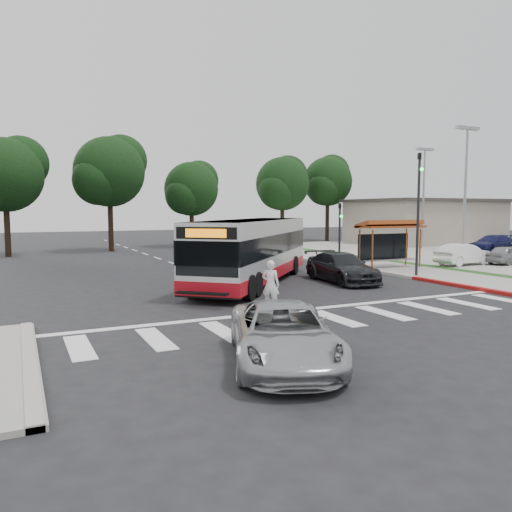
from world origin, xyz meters
TOP-DOWN VIEW (x-y plane):
  - ground at (0.00, 0.00)m, footprint 140.00×140.00m
  - sidewalk_east at (11.00, 8.00)m, footprint 4.00×40.00m
  - curb_east at (9.00, 8.00)m, footprint 0.30×40.00m
  - curb_east_red at (9.00, -2.00)m, footprint 0.32×6.00m
  - parking_lot at (23.00, 10.00)m, footprint 18.00×36.00m
  - commercial_building at (30.00, 22.00)m, footprint 14.00×10.00m
  - building_roof_cap at (30.00, 22.00)m, footprint 14.60×10.60m
  - crosswalk_ladder at (0.00, -5.00)m, footprint 18.00×2.60m
  - bus_shelter at (10.80, 5.10)m, footprint 4.20×1.60m
  - traffic_signal_ne_tall at (9.60, 1.49)m, footprint 0.18×0.37m
  - traffic_signal_ne_short at (9.60, 8.49)m, footprint 0.18×0.37m
  - lot_light_front at (18.00, 6.00)m, footprint 1.90×0.35m
  - lot_light_mid at (24.00, 16.00)m, footprint 1.90×0.35m
  - tree_ne_a at (16.08, 28.06)m, footprint 6.16×5.74m
  - tree_ne_b at (23.08, 30.06)m, footprint 6.16×5.74m
  - tree_north_a at (-1.92, 26.07)m, footprint 6.60×6.15m
  - tree_north_b at (6.07, 28.06)m, footprint 5.72×5.33m
  - tree_north_c at (-9.92, 24.06)m, footprint 6.16×5.74m
  - transit_bus at (0.91, 3.32)m, footprint 9.91×10.61m
  - pedestrian at (-1.19, -2.61)m, footprint 0.76×0.75m
  - dark_sedan at (5.06, 1.83)m, footprint 2.49×5.18m
  - silver_suv_south at (-3.89, -8.48)m, footprint 3.93×5.48m
  - parked_car_0 at (19.06, 3.32)m, footprint 3.63×1.82m
  - parked_car_1 at (15.98, 4.17)m, footprint 4.17×1.78m
  - parked_car_3 at (25.98, 10.13)m, footprint 5.04×2.51m

SIDE VIEW (x-z plane):
  - ground at x=0.00m, z-range 0.00..0.00m
  - crosswalk_ladder at x=0.00m, z-range 0.00..0.01m
  - parking_lot at x=23.00m, z-range 0.00..0.10m
  - sidewalk_east at x=11.00m, z-range 0.00..0.12m
  - curb_east at x=9.00m, z-range 0.00..0.15m
  - curb_east_red at x=9.00m, z-range 0.00..0.15m
  - silver_suv_south at x=-3.89m, z-range 0.00..1.39m
  - parked_car_0 at x=19.06m, z-range 0.10..1.29m
  - dark_sedan at x=5.06m, z-range 0.00..1.45m
  - parked_car_1 at x=15.98m, z-range 0.10..1.44m
  - parked_car_3 at x=25.98m, z-range 0.10..1.50m
  - pedestrian at x=-1.19m, z-range 0.00..1.77m
  - transit_bus at x=0.91m, z-range 0.00..3.09m
  - commercial_building at x=30.00m, z-range 0.00..4.40m
  - bus_shelter at x=10.80m, z-range 0.92..3.78m
  - traffic_signal_ne_short at x=9.60m, z-range 0.48..4.48m
  - traffic_signal_ne_tall at x=9.60m, z-range 0.63..7.13m
  - building_roof_cap at x=30.00m, z-range 4.40..4.70m
  - tree_north_b at x=6.07m, z-range 1.45..9.88m
  - lot_light_front at x=18.00m, z-range 1.40..10.41m
  - lot_light_mid at x=24.00m, z-range 1.40..10.41m
  - tree_north_c at x=-9.92m, z-range 1.64..10.94m
  - tree_ne_a at x=16.08m, z-range 1.74..11.04m
  - tree_ne_b at x=23.08m, z-range 1.91..11.93m
  - tree_north_a at x=-1.92m, z-range 1.84..12.01m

